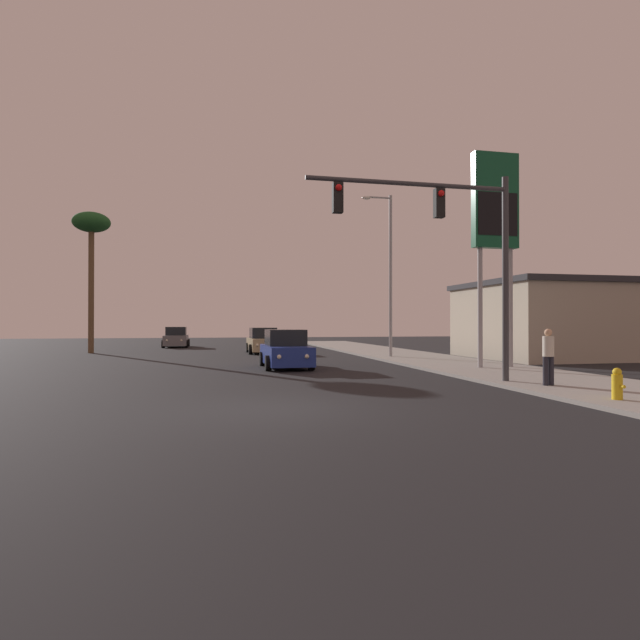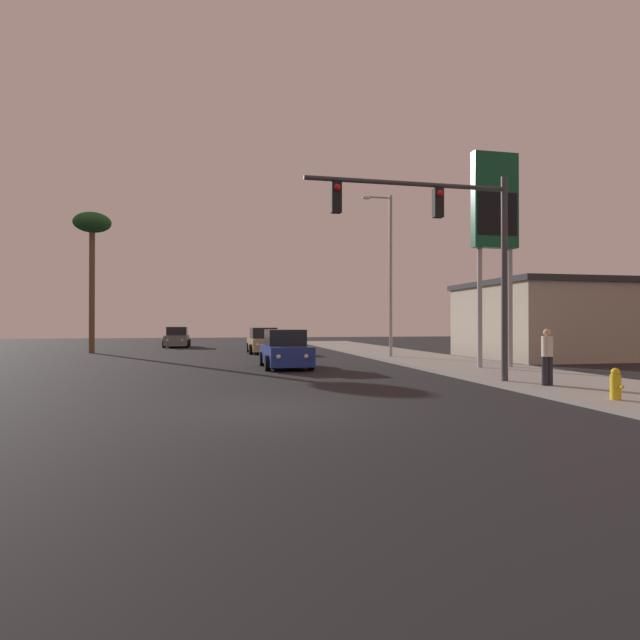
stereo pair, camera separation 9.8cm
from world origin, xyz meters
TOP-DOWN VIEW (x-y plane):
  - ground_plane at (0.00, 0.00)m, footprint 120.00×120.00m
  - sidewalk_right at (9.50, 10.00)m, footprint 5.00×60.00m
  - building_gas_station at (18.00, 13.65)m, footprint 10.30×8.30m
  - car_grey at (-4.63, 31.68)m, footprint 2.04×4.32m
  - car_blue at (1.60, 10.48)m, footprint 2.04×4.33m
  - car_tan at (1.64, 21.66)m, footprint 2.04×4.34m
  - traffic_light_mast at (5.80, 3.03)m, footprint 6.58×0.36m
  - street_lamp at (8.02, 15.14)m, footprint 1.74×0.24m
  - gas_station_sign at (10.09, 7.68)m, footprint 2.00×0.42m
  - fire_hydrant at (8.01, -1.05)m, footprint 0.24×0.34m
  - pedestrian_on_sidewalk at (8.20, 1.73)m, footprint 0.34×0.32m
  - palm_tree_mid at (-9.48, 24.00)m, footprint 2.40×2.40m

SIDE VIEW (x-z plane):
  - ground_plane at x=0.00m, z-range 0.00..0.00m
  - sidewalk_right at x=9.50m, z-range 0.00..0.12m
  - fire_hydrant at x=8.01m, z-range 0.11..0.87m
  - car_grey at x=-4.63m, z-range -0.08..1.60m
  - car_blue at x=1.60m, z-range -0.08..1.60m
  - car_tan at x=1.64m, z-range -0.08..1.60m
  - pedestrian_on_sidewalk at x=8.20m, z-range 0.20..1.87m
  - building_gas_station at x=18.00m, z-range 0.01..4.31m
  - traffic_light_mast at x=5.80m, z-range 1.44..7.94m
  - street_lamp at x=8.02m, z-range 0.62..9.62m
  - gas_station_sign at x=10.09m, z-range 2.12..11.12m
  - palm_tree_mid at x=-9.48m, z-range 3.44..12.76m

